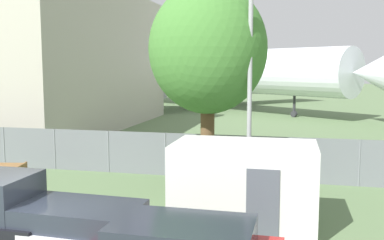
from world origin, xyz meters
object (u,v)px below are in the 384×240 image
(picnic_bench_near_cabin, at_px, (2,172))
(car_silver_hatchback_mid_left, at_px, (77,233))
(portable_cabin, at_px, (244,185))
(tree_near_hangar, at_px, (208,50))
(airplane, at_px, (212,72))

(picnic_bench_near_cabin, height_order, car_silver_hatchback_mid_left, car_silver_hatchback_mid_left)
(portable_cabin, bearing_deg, tree_near_hangar, 113.79)
(picnic_bench_near_cabin, height_order, tree_near_hangar, tree_near_hangar)
(picnic_bench_near_cabin, relative_size, car_silver_hatchback_mid_left, 0.46)
(portable_cabin, height_order, tree_near_hangar, tree_near_hangar)
(portable_cabin, height_order, picnic_bench_near_cabin, portable_cabin)
(picnic_bench_near_cabin, distance_m, tree_near_hangar, 9.23)
(portable_cabin, bearing_deg, airplane, 101.39)
(picnic_bench_near_cabin, bearing_deg, tree_near_hangar, 11.43)
(portable_cabin, bearing_deg, picnic_bench_near_cabin, 164.70)
(airplane, bearing_deg, portable_cabin, -42.26)
(portable_cabin, xyz_separation_m, car_silver_hatchback_mid_left, (-3.34, -3.51, -0.39))
(portable_cabin, distance_m, picnic_bench_near_cabin, 10.03)
(tree_near_hangar, bearing_deg, picnic_bench_near_cabin, -168.57)
(portable_cabin, xyz_separation_m, tree_near_hangar, (-1.87, 4.11, 3.94))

